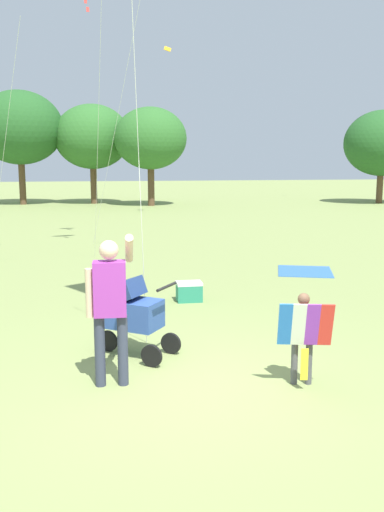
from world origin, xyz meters
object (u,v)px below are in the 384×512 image
child_with_butterfly_kite (303,330)px  picnic_blanket (305,271)px  stroller (133,310)px  person_adult_flyer (110,299)px  cooler_box (189,291)px

child_with_butterfly_kite → picnic_blanket: bearing=68.8°
stroller → picnic_blanket: 6.42m
stroller → picnic_blanket: bearing=49.3°
person_adult_flyer → cooler_box: bearing=67.7°
picnic_blanket → stroller: bearing=-130.7°
child_with_butterfly_kite → cooler_box: (-0.63, 3.94, -0.46)m
person_adult_flyer → stroller: (0.31, 0.91, -0.38)m
stroller → cooler_box: (1.16, 2.66, -0.43)m
person_adult_flyer → stroller: 1.04m
person_adult_flyer → picnic_blanket: size_ratio=1.33×
stroller → picnic_blanket: size_ratio=0.82×
stroller → cooler_box: stroller is taller
picnic_blanket → child_with_butterfly_kite: bearing=-111.2°
child_with_butterfly_kite → person_adult_flyer: person_adult_flyer is taller
person_adult_flyer → cooler_box: size_ratio=3.83×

